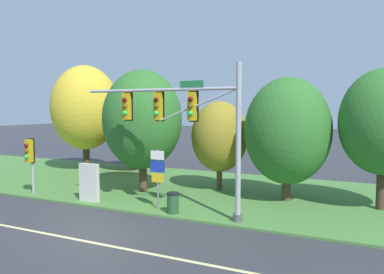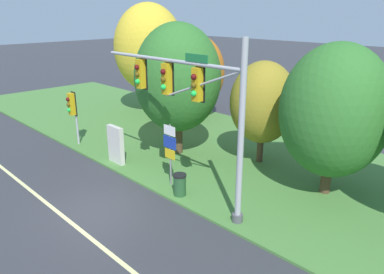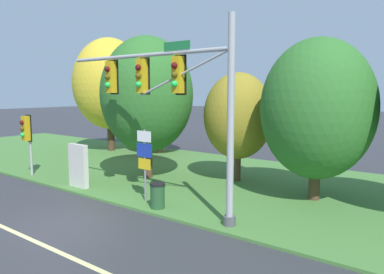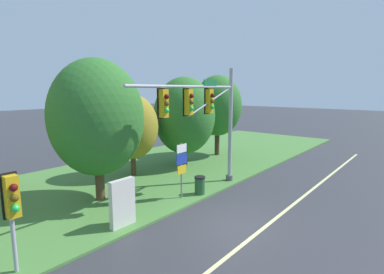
{
  "view_description": "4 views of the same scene",
  "coord_description": "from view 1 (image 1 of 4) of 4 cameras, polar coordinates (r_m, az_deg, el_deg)",
  "views": [
    {
      "loc": [
        9.39,
        -11.41,
        4.77
      ],
      "look_at": [
        2.56,
        3.09,
        3.53
      ],
      "focal_mm": 35.0,
      "sensor_mm": 36.0,
      "label": 1
    },
    {
      "loc": [
        11.99,
        -6.43,
        7.39
      ],
      "look_at": [
        2.21,
        3.18,
        2.74
      ],
      "focal_mm": 35.0,
      "sensor_mm": 36.0,
      "label": 2
    },
    {
      "loc": [
        10.63,
        -6.65,
        4.32
      ],
      "look_at": [
        2.66,
        3.75,
        2.7
      ],
      "focal_mm": 35.0,
      "sensor_mm": 36.0,
      "label": 3
    },
    {
      "loc": [
        -10.09,
        -6.05,
        5.45
      ],
      "look_at": [
        2.81,
        4.46,
        2.8
      ],
      "focal_mm": 28.0,
      "sensor_mm": 36.0,
      "label": 4
    }
  ],
  "objects": [
    {
      "name": "ground_plane",
      "position": [
        15.53,
        -13.94,
        -13.6
      ],
      "size": [
        160.0,
        160.0,
        0.0
      ],
      "primitive_type": "plane",
      "color": "#333338"
    },
    {
      "name": "lane_stripe",
      "position": [
        14.67,
        -17.0,
        -14.73
      ],
      "size": [
        36.0,
        0.16,
        0.01
      ],
      "primitive_type": "cube",
      "color": "beige",
      "rests_on": "ground"
    },
    {
      "name": "grass_verge",
      "position": [
        22.29,
        -0.32,
        -7.8
      ],
      "size": [
        48.0,
        11.5,
        0.1
      ],
      "primitive_type": "cube",
      "color": "#477A38",
      "rests_on": "ground"
    },
    {
      "name": "traffic_signal_mast",
      "position": [
        16.18,
        -1.07,
        2.81
      ],
      "size": [
        7.73,
        0.49,
        6.52
      ],
      "color": "#9EA0A5",
      "rests_on": "grass_verge"
    },
    {
      "name": "pedestrian_signal_near_kerb",
      "position": [
        21.99,
        -23.51,
        -2.4
      ],
      "size": [
        0.46,
        0.55,
        3.05
      ],
      "color": "#9EA0A5",
      "rests_on": "grass_verge"
    },
    {
      "name": "route_sign_post",
      "position": [
        17.42,
        -5.27,
        -5.21
      ],
      "size": [
        0.77,
        0.08,
        2.76
      ],
      "color": "slate",
      "rests_on": "grass_verge"
    },
    {
      "name": "tree_nearest_road",
      "position": [
        29.47,
        -15.96,
        4.29
      ],
      "size": [
        5.07,
        5.07,
        7.87
      ],
      "color": "#423021",
      "rests_on": "grass_verge"
    },
    {
      "name": "tree_left_of_mast",
      "position": [
        28.43,
        -8.9,
        1.45
      ],
      "size": [
        4.1,
        4.1,
        5.79
      ],
      "color": "brown",
      "rests_on": "grass_verge"
    },
    {
      "name": "tree_behind_signpost",
      "position": [
        21.1,
        -7.57,
        2.63
      ],
      "size": [
        4.43,
        4.43,
        6.81
      ],
      "color": "#4C3823",
      "rests_on": "grass_verge"
    },
    {
      "name": "tree_mid_verge",
      "position": [
        21.29,
        4.22,
        0.06
      ],
      "size": [
        3.21,
        3.21,
        5.07
      ],
      "color": "#4C3823",
      "rests_on": "grass_verge"
    },
    {
      "name": "tree_tall_centre",
      "position": [
        19.35,
        14.34,
        0.89
      ],
      "size": [
        4.3,
        4.3,
        6.22
      ],
      "color": "#4C3823",
      "rests_on": "grass_verge"
    },
    {
      "name": "tree_right_far",
      "position": [
        19.12,
        27.14,
        2.03
      ],
      "size": [
        3.91,
        3.91,
        6.49
      ],
      "color": "#423021",
      "rests_on": "grass_verge"
    },
    {
      "name": "info_kiosk",
      "position": [
        19.56,
        -15.4,
        -6.72
      ],
      "size": [
        1.1,
        0.24,
        1.9
      ],
      "color": "beige",
      "rests_on": "grass_verge"
    },
    {
      "name": "trash_bin",
      "position": [
        16.9,
        -2.94,
        -9.97
      ],
      "size": [
        0.56,
        0.56,
        0.93
      ],
      "color": "#234C28",
      "rests_on": "grass_verge"
    }
  ]
}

